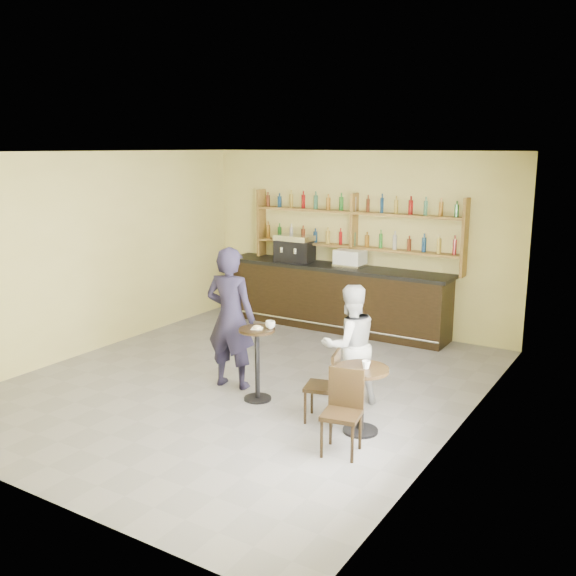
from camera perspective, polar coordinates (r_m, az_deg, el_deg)
The scene contains 23 objects.
floor at distance 9.17m, azimuth -3.73°, elevation -8.43°, with size 7.00×7.00×0.00m, color slate.
ceiling at distance 8.57m, azimuth -4.04°, elevation 11.99°, with size 7.00×7.00×0.00m, color white.
wall_back at distance 11.71m, azimuth 6.14°, elevation 4.22°, with size 7.00×7.00×0.00m, color #E0D67F.
wall_front at distance 6.30m, azimuth -22.73°, elevation -3.89°, with size 7.00×7.00×0.00m, color #E0D67F.
wall_left at distance 10.73m, azimuth -17.05°, elevation 2.98°, with size 7.00×7.00×0.00m, color #E0D67F.
wall_right at distance 7.43m, azimuth 15.31°, elevation -0.95°, with size 7.00×7.00×0.00m, color #E0D67F.
window_pane at distance 6.30m, azimuth 12.17°, elevation -2.24°, with size 2.00×2.00×0.00m, color white.
window_frame at distance 6.30m, azimuth 12.11°, elevation -2.23°, with size 0.04×1.70×2.10m, color black, non-canonical shape.
shelf_unit at distance 11.57m, azimuth 5.88°, elevation 5.17°, with size 4.00×0.26×1.40m, color brown, non-canonical shape.
liquor_bottles at distance 11.55m, azimuth 5.90°, elevation 6.01°, with size 3.68×0.10×1.00m, color #8C5919, non-canonical shape.
bar_counter at distance 11.71m, azimuth 4.15°, elevation -0.81°, with size 4.32×0.84×1.17m, color black, non-canonical shape.
espresso_machine at distance 11.95m, azimuth 0.60°, elevation 3.56°, with size 0.68×0.44×0.49m, color black, non-canonical shape.
pastry_case at distance 11.43m, azimuth 5.54°, elevation 2.63°, with size 0.51×0.41×0.31m, color silver, non-canonical shape.
pedestal_table at distance 8.44m, azimuth -2.75°, elevation -6.80°, with size 0.47×0.47×0.97m, color black, non-canonical shape.
napkin at distance 8.29m, azimuth -2.78°, elevation -3.62°, with size 0.14×0.14×0.00m, color white.
donut at distance 8.27m, azimuth -2.76°, elevation -3.50°, with size 0.11×0.11×0.04m, color gold.
cup_pedestal at distance 8.28m, azimuth -1.59°, elevation -3.28°, with size 0.13×0.13×0.10m, color white.
man_main at distance 8.79m, azimuth -5.12°, elevation -2.65°, with size 0.72×0.47×1.96m, color black.
cafe_table at distance 7.59m, azimuth 6.52°, elevation -9.87°, with size 0.62×0.62×0.79m, color black, non-canonical shape.
cup_cafe at distance 7.41m, azimuth 6.96°, elevation -6.78°, with size 0.10×0.10×0.09m, color white.
chair_west at distance 7.84m, azimuth 3.01°, elevation -8.68°, with size 0.38×0.38×0.88m, color black, non-canonical shape.
chair_south at distance 7.05m, azimuth 4.78°, elevation -11.08°, with size 0.40×0.40×0.92m, color black, non-canonical shape.
patron_second at distance 8.28m, azimuth 5.50°, elevation -5.03°, with size 0.77×0.60×1.58m, color #9FA1A5.
Camera 1 is at (4.99, -6.96, 3.27)m, focal length 40.00 mm.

